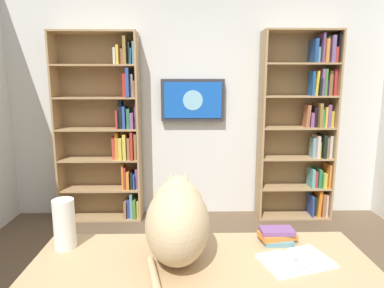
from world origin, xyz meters
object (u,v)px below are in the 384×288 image
at_px(wall_mounted_tv, 193,100).
at_px(cat, 177,218).
at_px(open_binder, 296,261).
at_px(paper_towel_roll, 64,224).
at_px(bookshelf_right, 109,131).
at_px(desk, 202,286).
at_px(desk_book_stack, 277,236).
at_px(bookshelf_left, 306,125).

xyz_separation_m(wall_mounted_tv, cat, (0.13, 2.31, -0.47)).
xyz_separation_m(cat, open_binder, (-0.58, 0.09, -0.19)).
height_order(open_binder, paper_towel_roll, paper_towel_roll).
height_order(bookshelf_right, desk, bookshelf_right).
distance_m(bookshelf_right, desk_book_stack, 2.53).
bearing_deg(bookshelf_right, wall_mounted_tv, -175.08).
height_order(wall_mounted_tv, desk, wall_mounted_tv).
bearing_deg(desk, cat, -46.18).
height_order(bookshelf_right, open_binder, bookshelf_right).
xyz_separation_m(cat, desk_book_stack, (-0.54, -0.12, -0.16)).
distance_m(bookshelf_left, cat, 2.66).
distance_m(wall_mounted_tv, cat, 2.36).
relative_size(open_binder, desk_book_stack, 1.80).
relative_size(bookshelf_right, open_binder, 5.65).
xyz_separation_m(paper_towel_roll, desk_book_stack, (-1.13, -0.04, -0.10)).
xyz_separation_m(desk, cat, (0.12, -0.12, 0.30)).
height_order(bookshelf_left, desk, bookshelf_left).
height_order(bookshelf_left, cat, bookshelf_left).
bearing_deg(bookshelf_left, desk_book_stack, 66.62).
bearing_deg(cat, desk_book_stack, -167.02).
bearing_deg(desk_book_stack, paper_towel_roll, 1.93).
height_order(wall_mounted_tv, desk_book_stack, wall_mounted_tv).
distance_m(bookshelf_left, paper_towel_roll, 2.97).
height_order(desk, open_binder, open_binder).
relative_size(bookshelf_right, desk, 1.29).
bearing_deg(wall_mounted_tv, bookshelf_left, 176.28).
relative_size(bookshelf_left, open_binder, 5.71).
bearing_deg(cat, paper_towel_roll, -8.27).
height_order(bookshelf_right, wall_mounted_tv, bookshelf_right).
relative_size(bookshelf_left, bookshelf_right, 1.01).
height_order(wall_mounted_tv, cat, wall_mounted_tv).
distance_m(bookshelf_left, wall_mounted_tv, 1.35).
bearing_deg(bookshelf_left, paper_towel_roll, 46.35).
bearing_deg(desk_book_stack, cat, 12.98).
bearing_deg(paper_towel_roll, desk_book_stack, -178.07).
distance_m(desk, paper_towel_roll, 0.78).
relative_size(cat, desk_book_stack, 3.04).
bearing_deg(bookshelf_right, bookshelf_left, 179.94).
height_order(bookshelf_left, bookshelf_right, bookshelf_left).
height_order(cat, open_binder, cat).
bearing_deg(paper_towel_roll, desk, 163.55).
xyz_separation_m(wall_mounted_tv, open_binder, (-0.44, 2.40, -0.66)).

